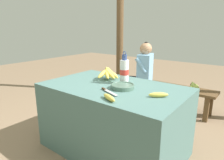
% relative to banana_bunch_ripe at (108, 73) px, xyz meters
% --- Properties ---
extents(ground_plane, '(12.00, 12.00, 0.00)m').
position_rel_banana_bunch_ripe_xyz_m(ground_plane, '(0.20, -0.17, -0.77)').
color(ground_plane, '#846B51').
extents(market_counter, '(1.40, 0.85, 0.70)m').
position_rel_banana_bunch_ripe_xyz_m(market_counter, '(0.20, -0.17, -0.42)').
color(market_counter, '#4C706B').
rests_on(market_counter, ground_plane).
extents(banana_bunch_ripe, '(0.20, 0.31, 0.15)m').
position_rel_banana_bunch_ripe_xyz_m(banana_bunch_ripe, '(0.00, 0.00, 0.00)').
color(banana_bunch_ripe, '#4C381E').
rests_on(banana_bunch_ripe, market_counter).
extents(serving_bowl, '(0.22, 0.22, 0.04)m').
position_rel_banana_bunch_ripe_xyz_m(serving_bowl, '(0.32, -0.19, -0.05)').
color(serving_bowl, '#4C6B5B').
rests_on(serving_bowl, market_counter).
extents(water_bottle, '(0.09, 0.09, 0.33)m').
position_rel_banana_bunch_ripe_xyz_m(water_bottle, '(0.24, -0.04, 0.06)').
color(water_bottle, white).
rests_on(water_bottle, market_counter).
extents(loose_banana_front, '(0.18, 0.11, 0.04)m').
position_rel_banana_bunch_ripe_xyz_m(loose_banana_front, '(0.41, -0.51, -0.05)').
color(loose_banana_front, '#E0C64C').
rests_on(loose_banana_front, market_counter).
extents(loose_banana_side, '(0.16, 0.14, 0.04)m').
position_rel_banana_bunch_ripe_xyz_m(loose_banana_side, '(0.69, -0.21, -0.05)').
color(loose_banana_side, '#E0C64C').
rests_on(loose_banana_side, market_counter).
extents(knife, '(0.24, 0.11, 0.02)m').
position_rel_banana_bunch_ripe_xyz_m(knife, '(0.27, -0.35, -0.06)').
color(knife, '#BCBCC1').
rests_on(knife, market_counter).
extents(wooden_bench, '(1.57, 0.32, 0.39)m').
position_rel_banana_bunch_ripe_xyz_m(wooden_bench, '(0.13, 1.23, -0.45)').
color(wooden_bench, brown).
rests_on(wooden_bench, ground_plane).
extents(seated_vendor, '(0.46, 0.43, 1.04)m').
position_rel_banana_bunch_ripe_xyz_m(seated_vendor, '(-0.23, 1.19, -0.18)').
color(seated_vendor, '#232328').
rests_on(seated_vendor, ground_plane).
extents(banana_bunch_green, '(0.15, 0.25, 0.13)m').
position_rel_banana_bunch_ripe_xyz_m(banana_bunch_green, '(0.59, 1.23, -0.33)').
color(banana_bunch_green, '#4C381E').
rests_on(banana_bunch_green, wooden_bench).
extents(support_post_near, '(0.13, 0.13, 2.70)m').
position_rel_banana_bunch_ripe_xyz_m(support_post_near, '(-0.89, 1.46, 0.58)').
color(support_post_near, brown).
rests_on(support_post_near, ground_plane).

